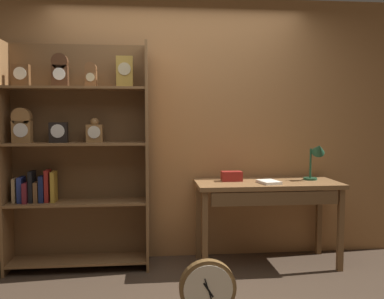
{
  "coord_description": "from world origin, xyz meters",
  "views": [
    {
      "loc": [
        -0.29,
        -2.87,
        1.41
      ],
      "look_at": [
        0.08,
        0.74,
        1.14
      ],
      "focal_mm": 39.18,
      "sensor_mm": 36.0,
      "label": 1
    }
  ],
  "objects_px": {
    "bookshelf": "(73,154)",
    "desk_lamp": "(317,155)",
    "open_repair_manual": "(269,182)",
    "round_clock_large": "(208,290)",
    "toolbox_small": "(232,176)",
    "workbench": "(267,192)"
  },
  "relations": [
    {
      "from": "desk_lamp",
      "to": "open_repair_manual",
      "type": "height_order",
      "value": "desk_lamp"
    },
    {
      "from": "toolbox_small",
      "to": "workbench",
      "type": "bearing_deg",
      "value": -16.35
    },
    {
      "from": "desk_lamp",
      "to": "open_repair_manual",
      "type": "bearing_deg",
      "value": -164.55
    },
    {
      "from": "desk_lamp",
      "to": "toolbox_small",
      "type": "relative_size",
      "value": 2.0
    },
    {
      "from": "bookshelf",
      "to": "desk_lamp",
      "type": "xyz_separation_m",
      "value": [
        2.32,
        -0.05,
        -0.03
      ]
    },
    {
      "from": "workbench",
      "to": "toolbox_small",
      "type": "bearing_deg",
      "value": 163.65
    },
    {
      "from": "desk_lamp",
      "to": "toolbox_small",
      "type": "bearing_deg",
      "value": 177.64
    },
    {
      "from": "open_repair_manual",
      "to": "round_clock_large",
      "type": "height_order",
      "value": "open_repair_manual"
    },
    {
      "from": "round_clock_large",
      "to": "desk_lamp",
      "type": "bearing_deg",
      "value": 42.33
    },
    {
      "from": "bookshelf",
      "to": "round_clock_large",
      "type": "height_order",
      "value": "bookshelf"
    },
    {
      "from": "toolbox_small",
      "to": "open_repair_manual",
      "type": "relative_size",
      "value": 0.88
    },
    {
      "from": "bookshelf",
      "to": "toolbox_small",
      "type": "bearing_deg",
      "value": -0.65
    },
    {
      "from": "workbench",
      "to": "desk_lamp",
      "type": "relative_size",
      "value": 3.49
    },
    {
      "from": "open_repair_manual",
      "to": "toolbox_small",
      "type": "bearing_deg",
      "value": 139.29
    },
    {
      "from": "bookshelf",
      "to": "open_repair_manual",
      "type": "bearing_deg",
      "value": -6.11
    },
    {
      "from": "desk_lamp",
      "to": "round_clock_large",
      "type": "distance_m",
      "value": 1.85
    },
    {
      "from": "desk_lamp",
      "to": "open_repair_manual",
      "type": "xyz_separation_m",
      "value": [
        -0.52,
        -0.14,
        -0.24
      ]
    },
    {
      "from": "open_repair_manual",
      "to": "desk_lamp",
      "type": "bearing_deg",
      "value": 3.92
    },
    {
      "from": "round_clock_large",
      "to": "bookshelf",
      "type": "bearing_deg",
      "value": 133.24
    },
    {
      "from": "bookshelf",
      "to": "open_repair_manual",
      "type": "xyz_separation_m",
      "value": [
        1.81,
        -0.19,
        -0.26
      ]
    },
    {
      "from": "open_repair_manual",
      "to": "round_clock_large",
      "type": "distance_m",
      "value": 1.34
    },
    {
      "from": "toolbox_small",
      "to": "open_repair_manual",
      "type": "height_order",
      "value": "toolbox_small"
    }
  ]
}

